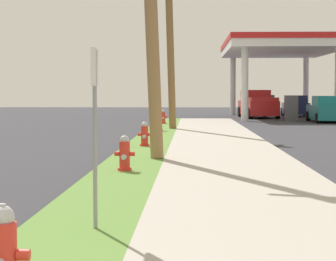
# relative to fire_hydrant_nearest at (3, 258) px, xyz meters

# --- Properties ---
(fire_hydrant_nearest) EXTENTS (0.42, 0.38, 0.74)m
(fire_hydrant_nearest) POSITION_rel_fire_hydrant_nearest_xyz_m (0.00, 0.00, 0.00)
(fire_hydrant_nearest) COLOR red
(fire_hydrant_nearest) RESTS_ON grass_verge
(fire_hydrant_second) EXTENTS (0.42, 0.38, 0.74)m
(fire_hydrant_second) POSITION_rel_fire_hydrant_nearest_xyz_m (0.09, 8.56, 0.00)
(fire_hydrant_second) COLOR red
(fire_hydrant_second) RESTS_ON grass_verge
(fire_hydrant_third) EXTENTS (0.42, 0.37, 0.74)m
(fire_hydrant_third) POSITION_rel_fire_hydrant_nearest_xyz_m (0.05, 15.01, 0.00)
(fire_hydrant_third) COLOR red
(fire_hydrant_third) RESTS_ON grass_verge
(fire_hydrant_fourth) EXTENTS (0.42, 0.37, 0.74)m
(fire_hydrant_fourth) POSITION_rel_fire_hydrant_nearest_xyz_m (0.12, 23.12, 0.00)
(fire_hydrant_fourth) COLOR red
(fire_hydrant_fourth) RESTS_ON grass_verge
(fire_hydrant_fifth) EXTENTS (0.42, 0.38, 0.74)m
(fire_hydrant_fifth) POSITION_rel_fire_hydrant_nearest_xyz_m (-0.01, 30.19, 0.00)
(fire_hydrant_fifth) COLOR red
(fire_hydrant_fifth) RESTS_ON grass_verge
(utility_pole_background) EXTENTS (0.74, 1.78, 10.00)m
(utility_pole_background) POSITION_rel_fire_hydrant_nearest_xyz_m (0.48, 24.73, 4.76)
(utility_pole_background) COLOR olive
(utility_pole_background) RESTS_ON grass_verge
(street_sign_post) EXTENTS (0.05, 0.36, 2.12)m
(street_sign_post) POSITION_rel_fire_hydrant_nearest_xyz_m (0.32, 2.73, 1.19)
(street_sign_post) COLOR gray
(street_sign_post) RESTS_ON grass_verge
(car_teal_by_near_pump) EXTENTS (2.01, 4.53, 1.57)m
(car_teal_by_near_pump) POSITION_rel_fire_hydrant_nearest_xyz_m (9.64, 34.91, 0.28)
(car_teal_by_near_pump) COLOR #197075
(car_teal_by_near_pump) RESTS_ON ground
(car_navy_by_far_pump) EXTENTS (2.24, 4.63, 1.57)m
(car_navy_by_far_pump) POSITION_rel_fire_hydrant_nearest_xyz_m (9.38, 45.41, 0.28)
(car_navy_by_far_pump) COLOR navy
(car_navy_by_far_pump) RESTS_ON ground
(truck_red_at_forecourt) EXTENTS (2.53, 5.55, 1.97)m
(truck_red_at_forecourt) POSITION_rel_fire_hydrant_nearest_xyz_m (6.17, 41.83, 0.47)
(truck_red_at_forecourt) COLOR red
(truck_red_at_forecourt) RESTS_ON ground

